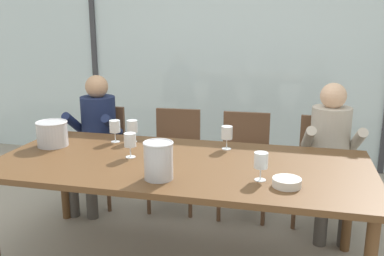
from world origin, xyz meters
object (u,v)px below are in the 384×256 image
at_px(wine_glass_by_left_taster, 227,133).
at_px(wine_glass_near_bucket, 261,162).
at_px(chair_left_of_center, 176,150).
at_px(chair_center, 245,155).
at_px(ice_bucket_secondary, 52,133).
at_px(wine_glass_spare_empty, 130,141).
at_px(person_navy_polo, 95,132).
at_px(person_beige_jumper, 331,147).
at_px(tasting_bowl, 287,182).
at_px(dining_table, 180,171).
at_px(wine_glass_center_pour, 132,127).
at_px(wine_glass_by_right_taster, 115,127).
at_px(chair_near_curtain, 101,146).
at_px(chair_right_of_center, 323,161).
at_px(ice_bucket_primary, 158,160).

distance_m(wine_glass_by_left_taster, wine_glass_near_bucket, 0.65).
relative_size(chair_left_of_center, chair_center, 1.00).
distance_m(ice_bucket_secondary, wine_glass_spare_empty, 0.69).
bearing_deg(person_navy_polo, ice_bucket_secondary, -90.78).
bearing_deg(chair_center, chair_left_of_center, 178.18).
relative_size(person_beige_jumper, tasting_bowl, 7.25).
xyz_separation_m(chair_left_of_center, ice_bucket_secondary, (-0.73, -0.86, 0.34)).
bearing_deg(dining_table, chair_left_of_center, 107.25).
relative_size(wine_glass_near_bucket, wine_glass_center_pour, 1.00).
bearing_deg(chair_center, ice_bucket_secondary, -149.85).
bearing_deg(chair_left_of_center, wine_glass_near_bucket, -57.50).
bearing_deg(dining_table, tasting_bowl, -21.34).
bearing_deg(wine_glass_by_right_taster, wine_glass_by_left_taster, 1.14).
bearing_deg(chair_near_curtain, ice_bucket_secondary, -90.26).
xyz_separation_m(person_beige_jumper, tasting_bowl, (-0.33, -1.11, 0.09)).
bearing_deg(wine_glass_center_pour, dining_table, -38.03).
height_order(chair_left_of_center, ice_bucket_secondary, ice_bucket_secondary).
xyz_separation_m(chair_left_of_center, wine_glass_by_right_taster, (-0.31, -0.65, 0.36)).
bearing_deg(chair_near_curtain, person_beige_jumper, -4.06).
bearing_deg(person_beige_jumper, ice_bucket_secondary, -167.27).
bearing_deg(wine_glass_by_right_taster, tasting_bowl, -25.19).
bearing_deg(chair_center, wine_glass_near_bucket, -81.42).
bearing_deg(wine_glass_spare_empty, person_beige_jumper, 30.18).
relative_size(chair_near_curtain, wine_glass_near_bucket, 5.14).
distance_m(chair_left_of_center, wine_glass_near_bucket, 1.54).
relative_size(person_beige_jumper, wine_glass_by_left_taster, 6.98).
bearing_deg(chair_near_curtain, wine_glass_by_right_taster, -55.51).
xyz_separation_m(chair_right_of_center, person_beige_jumper, (0.05, -0.15, 0.17)).
bearing_deg(person_beige_jumper, wine_glass_by_left_taster, -154.85).
bearing_deg(chair_center, chair_near_curtain, 179.98).
height_order(person_beige_jumper, wine_glass_center_pour, person_beige_jumper).
height_order(chair_center, ice_bucket_primary, ice_bucket_primary).
relative_size(dining_table, tasting_bowl, 15.16).
relative_size(tasting_bowl, wine_glass_spare_empty, 0.96).
height_order(tasting_bowl, wine_glass_by_right_taster, wine_glass_by_right_taster).
bearing_deg(chair_right_of_center, wine_glass_center_pour, -152.17).
distance_m(chair_right_of_center, wine_glass_near_bucket, 1.33).
xyz_separation_m(chair_near_curtain, chair_left_of_center, (0.74, 0.05, 0.00)).
height_order(ice_bucket_secondary, wine_glass_by_right_taster, ice_bucket_secondary).
bearing_deg(wine_glass_by_left_taster, chair_near_curtain, 155.83).
bearing_deg(chair_right_of_center, wine_glass_spare_empty, -138.77).
bearing_deg(wine_glass_by_right_taster, wine_glass_center_pour, 14.30).
distance_m(wine_glass_by_left_taster, wine_glass_spare_empty, 0.72).
bearing_deg(chair_right_of_center, ice_bucket_secondary, -151.73).
bearing_deg(chair_right_of_center, person_beige_jumper, -67.68).
bearing_deg(chair_center, person_beige_jumper, -15.32).
bearing_deg(chair_near_curtain, wine_glass_spare_empty, -54.59).
height_order(wine_glass_by_left_taster, wine_glass_center_pour, same).
xyz_separation_m(wine_glass_center_pour, wine_glass_by_right_taster, (-0.13, -0.03, 0.00)).
height_order(ice_bucket_secondary, wine_glass_spare_empty, ice_bucket_secondary).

